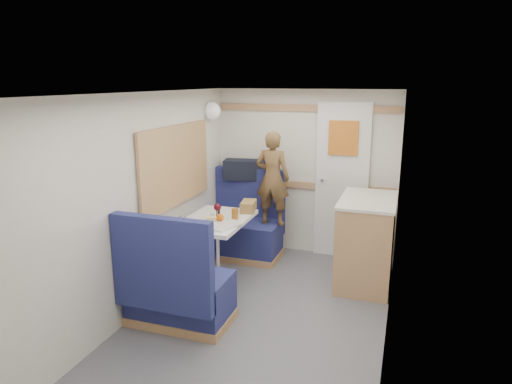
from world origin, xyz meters
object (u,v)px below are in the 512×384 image
(bench_far, at_px, (245,232))
(beer_glass, at_px, (235,214))
(dome_light, at_px, (212,111))
(orange_fruit, at_px, (220,217))
(wine_glass, at_px, (217,208))
(tumbler_left, at_px, (183,222))
(dinette_table, at_px, (216,233))
(person, at_px, (272,178))
(galley_counter, at_px, (366,240))
(bench_near, at_px, (177,293))
(cheese_block, at_px, (211,219))
(duffel_bag, at_px, (245,170))
(tray, at_px, (223,225))
(pepper_grinder, at_px, (218,212))
(salt_grinder, at_px, (212,216))
(bread_loaf, at_px, (248,206))

(bench_far, xyz_separation_m, beer_glass, (0.19, -0.81, 0.47))
(dome_light, xyz_separation_m, orange_fruit, (0.49, -0.95, -0.98))
(wine_glass, relative_size, tumbler_left, 1.45)
(dinette_table, xyz_separation_m, person, (0.36, 0.84, 0.43))
(galley_counter, bearing_deg, bench_near, -136.06)
(bench_near, distance_m, cheese_block, 0.87)
(duffel_bag, distance_m, wine_glass, 1.16)
(tray, xyz_separation_m, beer_glass, (0.03, 0.24, 0.05))
(tray, bearing_deg, bench_far, 98.80)
(dome_light, relative_size, galley_counter, 0.22)
(galley_counter, height_order, tumbler_left, galley_counter)
(galley_counter, bearing_deg, tumbler_left, -150.57)
(wine_glass, bearing_deg, pepper_grinder, 110.27)
(bench_far, xyz_separation_m, wine_glass, (0.03, -0.88, 0.54))
(wine_glass, bearing_deg, beer_glass, 25.48)
(dome_light, relative_size, tumbler_left, 1.73)
(beer_glass, bearing_deg, tumbler_left, -129.87)
(orange_fruit, xyz_separation_m, cheese_block, (-0.09, -0.02, -0.02))
(duffel_bag, bearing_deg, cheese_block, -95.68)
(beer_glass, bearing_deg, pepper_grinder, 176.72)
(person, distance_m, salt_grinder, 1.00)
(tumbler_left, xyz_separation_m, beer_glass, (0.36, 0.43, -0.00))
(tray, xyz_separation_m, wine_glass, (-0.13, 0.17, 0.11))
(person, distance_m, orange_fruit, 1.00)
(salt_grinder, bearing_deg, bread_loaf, 61.21)
(galley_counter, height_order, tray, galley_counter)
(pepper_grinder, bearing_deg, bread_loaf, 53.55)
(galley_counter, bearing_deg, wine_glass, -158.47)
(cheese_block, relative_size, pepper_grinder, 1.04)
(salt_grinder, bearing_deg, duffel_bag, 93.65)
(bench_near, xyz_separation_m, tumbler_left, (-0.17, 0.49, 0.48))
(wine_glass, xyz_separation_m, beer_glass, (0.16, 0.08, -0.07))
(duffel_bag, bearing_deg, bench_near, -97.40)
(cheese_block, distance_m, wine_glass, 0.14)
(bench_far, height_order, wine_glass, bench_far)
(galley_counter, distance_m, tumbler_left, 1.91)
(tumbler_left, bearing_deg, duffel_bag, 86.78)
(dinette_table, bearing_deg, tray, -48.50)
(cheese_block, relative_size, bread_loaf, 0.41)
(bench_far, xyz_separation_m, salt_grinder, (-0.01, -0.92, 0.46))
(pepper_grinder, bearing_deg, dome_light, 116.57)
(dome_light, relative_size, tray, 0.57)
(galley_counter, relative_size, tray, 2.60)
(bench_far, distance_m, tray, 1.14)
(dome_light, relative_size, bread_loaf, 0.76)
(orange_fruit, xyz_separation_m, salt_grinder, (-0.11, 0.04, -0.01))
(beer_glass, bearing_deg, dinette_table, -162.76)
(pepper_grinder, distance_m, salt_grinder, 0.13)
(dinette_table, distance_m, bench_near, 0.90)
(duffel_bag, relative_size, pepper_grinder, 4.87)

